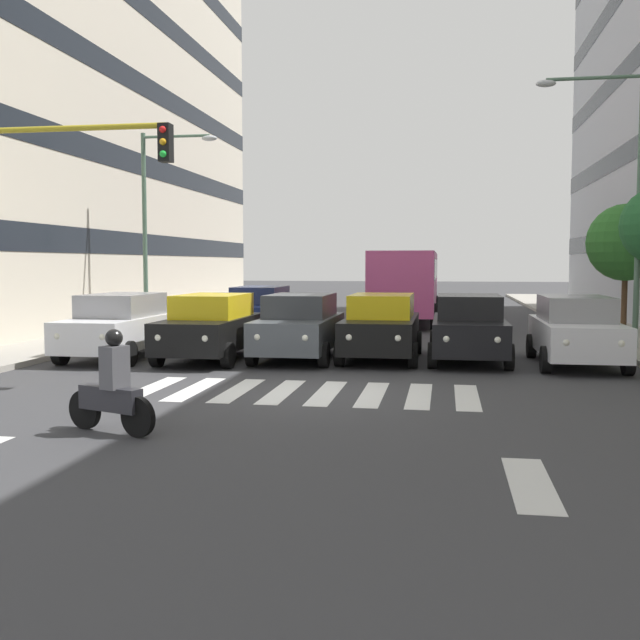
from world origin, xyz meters
name	(u,v)px	position (x,y,z in m)	size (l,w,h in m)	color
ground_plane	(304,392)	(0.00, 0.00, 0.00)	(180.00, 180.00, 0.00)	#38383A
building_right_block_0	(40,20)	(15.23, -17.11, 13.37)	(10.58, 28.83, 26.74)	beige
crosswalk_markings	(304,392)	(0.00, 0.00, 0.00)	(6.75, 2.80, 0.01)	silver
lane_arrow_0	(530,483)	(-3.71, 5.50, 0.00)	(0.50, 2.20, 0.01)	silver
car_0	(576,330)	(-5.93, -4.89, 0.89)	(2.02, 4.44, 1.72)	silver
car_1	(469,327)	(-3.33, -5.23, 0.89)	(2.02, 4.44, 1.72)	black
car_2	(381,326)	(-1.07, -5.23, 0.89)	(2.02, 4.44, 1.72)	black
car_3	(300,326)	(1.07, -4.92, 0.89)	(2.02, 4.44, 1.72)	#474C51
car_4	(211,326)	(3.33, -4.41, 0.89)	(2.02, 4.44, 1.72)	black
car_5	(120,325)	(5.84, -4.33, 0.89)	(2.02, 4.44, 1.72)	silver
car_row2_0	(259,310)	(3.70, -10.98, 0.89)	(2.02, 4.44, 1.72)	navy
bus_behind_traffic	(407,279)	(-1.07, -18.16, 1.86)	(2.78, 10.50, 3.00)	#DB5193
motorcycle_with_rider	(112,391)	(2.17, 3.92, 0.65)	(1.63, 0.69, 1.57)	black
traffic_light_gantry	(34,207)	(5.77, -0.18, 3.70)	(4.37, 0.36, 5.50)	#AD991E
street_lamp_left	(623,182)	(-7.57, -7.78, 4.81)	(2.94, 0.28, 7.67)	#4C6B56
street_lamp_right	(156,210)	(7.56, -11.27, 4.46)	(2.83, 0.28, 7.04)	#4C6B56
street_tree_2	(626,243)	(-8.97, -13.34, 3.26)	(2.71, 2.71, 4.48)	#513823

